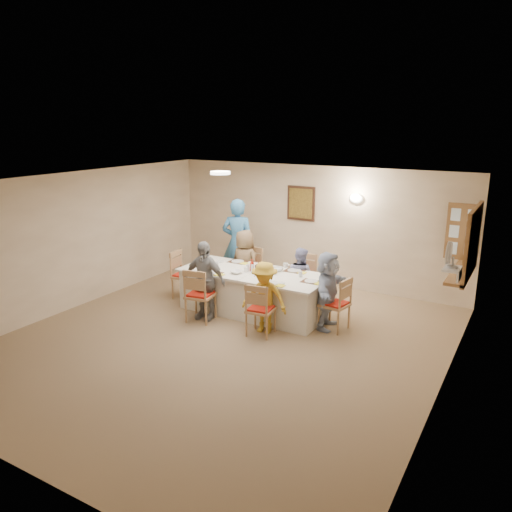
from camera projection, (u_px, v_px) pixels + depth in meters
The scene contains 49 objects.
ground at pixel (223, 342), 7.87m from camera, with size 7.00×7.00×0.00m, color olive.
room_walls at pixel (221, 249), 7.48m from camera, with size 7.00×7.00×7.00m.
wall_picture at pixel (301, 203), 10.47m from camera, with size 0.62×0.05×0.72m.
wall_sconce at pixel (356, 198), 9.82m from camera, with size 0.26×0.09×0.18m, color white.
ceiling_light at pixel (220, 173), 8.96m from camera, with size 0.36×0.36×0.05m, color white.
serving_hatch at pixel (473, 243), 7.94m from camera, with size 0.06×1.50×1.15m, color brown.
hatch_sill at pixel (461, 273), 8.13m from camera, with size 0.30×1.50×0.05m, color brown.
shutter_door at pixel (462, 232), 8.70m from camera, with size 0.55×0.04×1.00m, color brown.
fan_shelf at pixel (452, 269), 6.87m from camera, with size 0.22×0.36×0.03m, color white.
desk_fan at pixel (451, 258), 6.85m from camera, with size 0.30×0.30×0.28m, color #A5A5A8, non-canonical shape.
dining_table at pixel (254, 292), 9.01m from camera, with size 2.67×1.13×0.76m, color white.
chair_back_left at pixel (248, 271), 9.95m from camera, with size 0.45×0.45×0.95m, color tan, non-canonical shape.
chair_back_right at pixel (303, 280), 9.37m from camera, with size 0.46×0.46×0.96m, color tan, non-canonical shape.
chair_front_left at pixel (200, 294), 8.61m from camera, with size 0.46×0.46×0.97m, color tan, non-canonical shape.
chair_front_right at pixel (261, 308), 8.04m from camera, with size 0.43×0.43×0.90m, color tan, non-canonical shape.
chair_left_end at pixel (185, 275), 9.74m from camera, with size 0.45×0.45×0.94m, color tan, non-canonical shape.
chair_right_end at pixel (335, 303), 8.25m from camera, with size 0.44×0.44×0.92m, color tan, non-canonical shape.
diner_back_left at pixel (245, 263), 9.80m from camera, with size 0.71×0.52×1.33m, color brown.
diner_back_right at pixel (300, 277), 9.24m from camera, with size 0.63×0.53×1.14m, color #8D91C2.
diner_front_left at pixel (204, 280), 8.65m from camera, with size 0.84×0.39×1.40m, color gray.
diner_front_right at pixel (264, 298), 8.10m from camera, with size 0.82×0.52×1.20m, color gold.
diner_right_end at pixel (328, 290), 8.26m from camera, with size 0.54×1.26×1.32m, color #AAB8D1.
caregiver at pixel (238, 243), 10.34m from camera, with size 0.77×0.61×1.85m, color teal.
placemat_fl at pixel (213, 273), 8.85m from camera, with size 0.34×0.25×0.01m, color #472B19.
plate_fl at pixel (213, 272), 8.85m from camera, with size 0.23×0.23×0.01m, color white.
napkin_fl at pixel (219, 275), 8.72m from camera, with size 0.15×0.15×0.01m, color yellow.
placemat_fr at pixel (272, 284), 8.27m from camera, with size 0.35×0.26×0.01m, color #472B19.
plate_fr at pixel (272, 283), 8.27m from camera, with size 0.23×0.23×0.01m, color white.
napkin_fr at pixel (280, 286), 8.14m from camera, with size 0.14×0.14×0.01m, color yellow.
placemat_bl at pixel (238, 262), 9.55m from camera, with size 0.35×0.26×0.01m, color #472B19.
plate_bl at pixel (238, 261), 9.55m from camera, with size 0.24×0.24×0.01m, color white.
napkin_bl at pixel (244, 263), 9.42m from camera, with size 0.13×0.13×0.01m, color yellow.
placemat_br at pixel (294, 271), 8.98m from camera, with size 0.35×0.26×0.01m, color #472B19.
plate_br at pixel (294, 270), 8.97m from camera, with size 0.24×0.24×0.02m, color white.
napkin_br at pixel (302, 273), 8.84m from camera, with size 0.14×0.14×0.01m, color yellow.
placemat_le at pixel (204, 263), 9.44m from camera, with size 0.36×0.27×0.01m, color #472B19.
plate_le at pixel (204, 263), 9.44m from camera, with size 0.22×0.22×0.01m, color white.
napkin_le at pixel (210, 265), 9.31m from camera, with size 0.13×0.13×0.01m, color yellow.
placemat_re at pixel (311, 282), 8.37m from camera, with size 0.32×0.24×0.01m, color #472B19.
plate_re at pixel (311, 281), 8.37m from camera, with size 0.22×0.22×0.01m, color white.
napkin_re at pixel (320, 284), 8.24m from camera, with size 0.15×0.15×0.01m, color yellow.
teacup_a at pixel (205, 267), 9.04m from camera, with size 0.15×0.15×0.09m, color white.
teacup_b at pixel (286, 265), 9.18m from camera, with size 0.12×0.12×0.09m, color white.
bowl_a at pixel (236, 272), 8.83m from camera, with size 0.23×0.23×0.05m, color white.
bowl_b at pixel (278, 269), 8.97m from camera, with size 0.22×0.22×0.06m, color white.
condiment_ketchup at pixel (252, 265), 8.96m from camera, with size 0.09×0.09×0.22m, color #A11B0D.
condiment_brown at pixel (258, 267), 8.91m from camera, with size 0.10×0.10×0.19m, color #3F1C10.
condiment_malt at pixel (258, 269), 8.80m from camera, with size 0.16×0.16×0.17m, color #3F1C10.
drinking_glass at pixel (248, 267), 9.01m from camera, with size 0.06×0.06×0.10m, color silver.
Camera 1 is at (4.08, -6.01, 3.37)m, focal length 35.00 mm.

